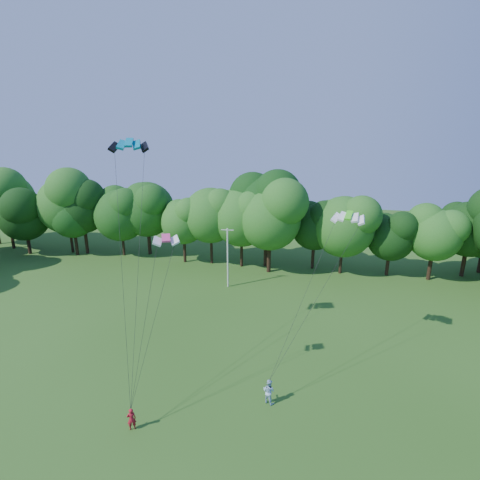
# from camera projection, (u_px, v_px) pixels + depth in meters

# --- Properties ---
(utility_pole) EXTENTS (1.52, 0.19, 7.58)m
(utility_pole) POSITION_uv_depth(u_px,v_px,m) (228.00, 257.00, 45.98)
(utility_pole) COLOR silver
(utility_pole) RESTS_ON ground
(kite_flyer_left) EXTENTS (0.71, 0.64, 1.61)m
(kite_flyer_left) POSITION_uv_depth(u_px,v_px,m) (131.00, 419.00, 24.63)
(kite_flyer_left) COLOR #AB1623
(kite_flyer_left) RESTS_ON ground
(kite_flyer_right) EXTENTS (1.14, 1.04, 1.89)m
(kite_flyer_right) POSITION_uv_depth(u_px,v_px,m) (269.00, 391.00, 27.02)
(kite_flyer_right) COLOR #AACFEC
(kite_flyer_right) RESTS_ON ground
(kite_teal) EXTENTS (3.08, 2.07, 0.70)m
(kite_teal) POSITION_uv_depth(u_px,v_px,m) (129.00, 143.00, 28.67)
(kite_teal) COLOR #057E9D
(kite_teal) RESTS_ON ground
(kite_green) EXTENTS (2.70, 1.70, 0.61)m
(kite_green) POSITION_uv_depth(u_px,v_px,m) (349.00, 215.00, 29.95)
(kite_green) COLOR #41E121
(kite_green) RESTS_ON ground
(kite_pink) EXTENTS (1.92, 1.45, 0.42)m
(kite_pink) POSITION_uv_depth(u_px,v_px,m) (166.00, 238.00, 25.22)
(kite_pink) COLOR #E43F81
(kite_pink) RESTS_ON ground
(tree_back_west) EXTENTS (7.35, 7.35, 10.69)m
(tree_back_west) POSITION_uv_depth(u_px,v_px,m) (72.00, 213.00, 57.00)
(tree_back_west) COLOR #332214
(tree_back_west) RESTS_ON ground
(tree_back_center) EXTENTS (9.80, 9.80, 14.26)m
(tree_back_center) POSITION_uv_depth(u_px,v_px,m) (266.00, 205.00, 51.64)
(tree_back_center) COLOR black
(tree_back_center) RESTS_ON ground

